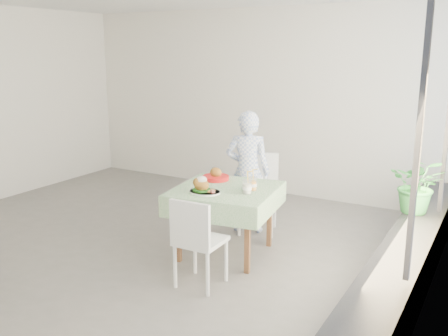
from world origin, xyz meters
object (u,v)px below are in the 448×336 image
Objects in this scene: cafe_table at (226,213)px; chair_far at (258,208)px; main_dish at (203,187)px; potted_plant at (418,185)px; chair_near at (200,258)px; juice_cup_orange at (252,184)px; diner at (248,172)px.

cafe_table is 0.82m from chair_far.
main_dish is 2.24m from potted_plant.
juice_cup_orange reaches higher than chair_near.
chair_far is (-0.01, 0.80, -0.17)m from cafe_table.
chair_near is at bearing -97.93° from juice_cup_orange.
potted_plant is (1.92, 0.16, 0.06)m from diner.
diner is (-0.13, 0.76, 0.28)m from cafe_table.
juice_cup_orange is at bearing 82.07° from chair_near.
diner is at bearing 120.70° from juice_cup_orange.
chair_near is 2.56× the size of main_dish.
chair_far reaches higher than chair_near.
diner is at bearing 90.82° from main_dish.
diner is 1.93m from potted_plant.
cafe_table is 0.79× the size of diner.
cafe_table is 2.04m from potted_plant.
diner is 4.39× the size of main_dish.
cafe_table is 1.36× the size of chair_near.
diner is 2.45× the size of potted_plant.
cafe_table is 0.81m from chair_near.
diner reaches higher than juice_cup_orange.
juice_cup_orange is (0.29, -0.73, 0.51)m from chair_far.
chair_far is at bearing 84.37° from main_dish.
diner reaches higher than potted_plant.
chair_far is 0.47m from diner.
diner reaches higher than chair_near.
potted_plant is at bearing 31.94° from main_dish.
cafe_table is 0.45m from juice_cup_orange.
chair_far is 3.49× the size of juice_cup_orange.
cafe_table is at bearing -89.38° from chair_far.
main_dish is at bearing 118.80° from chair_near.
chair_far is 0.64× the size of diner.
diner is 1.03m from main_dish.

